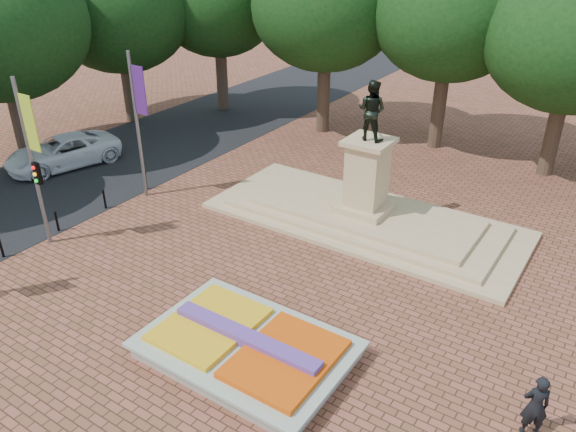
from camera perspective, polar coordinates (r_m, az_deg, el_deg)
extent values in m
plane|color=brown|center=(19.75, -2.98, -9.76)|extent=(90.00, 90.00, 0.00)
cube|color=black|center=(32.39, -19.41, 4.40)|extent=(9.00, 90.00, 0.02)
cube|color=gray|center=(17.91, -4.24, -13.51)|extent=(6.00, 4.00, 0.45)
cube|color=#AEB9A8|center=(17.73, -4.27, -12.84)|extent=(6.30, 4.30, 0.12)
cube|color=orange|center=(16.99, -0.28, -14.31)|extent=(2.60, 3.40, 0.22)
cube|color=yellow|center=(18.39, -7.94, -10.84)|extent=(2.60, 3.40, 0.18)
cube|color=#573694|center=(17.59, -4.30, -12.29)|extent=(5.20, 0.55, 0.38)
cube|color=tan|center=(25.51, 7.70, -0.33)|extent=(14.00, 6.00, 0.20)
cube|color=tan|center=(25.41, 7.73, 0.06)|extent=(12.00, 5.00, 0.20)
cube|color=tan|center=(25.32, 7.76, 0.47)|extent=(10.00, 4.00, 0.20)
cube|color=tan|center=(25.21, 7.80, 0.97)|extent=(2.20, 2.20, 0.30)
cube|color=tan|center=(24.56, 8.03, 4.20)|extent=(1.50, 1.50, 2.80)
cube|color=tan|center=(24.00, 8.26, 7.48)|extent=(1.90, 1.90, 0.20)
imported|color=black|center=(23.57, 8.49, 10.56)|extent=(1.22, 0.95, 2.50)
cylinder|color=#37281E|center=(40.96, -6.29, 13.49)|extent=(0.80, 0.80, 4.00)
ellipsoid|color=black|center=(40.07, -6.65, 20.00)|extent=(8.80, 8.80, 7.48)
cylinder|color=#37281E|center=(36.52, 3.69, 11.83)|extent=(0.80, 0.80, 4.00)
ellipsoid|color=black|center=(35.52, 3.93, 19.12)|extent=(8.80, 8.80, 7.48)
cylinder|color=#37281E|center=(33.73, 14.15, 9.69)|extent=(0.80, 0.80, 4.00)
ellipsoid|color=black|center=(32.65, 15.13, 17.52)|extent=(8.80, 8.80, 7.48)
cylinder|color=#37281E|center=(32.25, 25.84, 6.89)|extent=(0.80, 0.80, 4.00)
cylinder|color=#37281E|center=(35.32, -24.50, 8.69)|extent=(0.80, 0.80, 3.84)
ellipsoid|color=black|center=(34.31, -26.01, 15.74)|extent=(8.40, 8.40, 7.14)
cylinder|color=#37281E|center=(39.88, -14.94, 12.23)|extent=(0.80, 0.80, 3.84)
ellipsoid|color=black|center=(38.99, -15.77, 18.57)|extent=(8.40, 8.40, 7.14)
cylinder|color=slate|center=(24.33, -24.51, 4.71)|extent=(0.16, 0.16, 7.00)
cube|color=#AFC828|center=(23.38, -24.76, 8.54)|extent=(0.70, 0.04, 2.20)
cylinder|color=slate|center=(27.35, -15.03, 8.70)|extent=(0.16, 0.16, 7.00)
cube|color=#4A1A70|center=(26.51, -14.84, 12.22)|extent=(0.70, 0.04, 2.20)
cube|color=black|center=(24.27, -24.11, 3.97)|extent=(0.28, 0.18, 0.90)
cylinder|color=black|center=(25.20, -27.11, -2.89)|extent=(0.10, 0.10, 0.90)
cylinder|color=black|center=(26.31, -22.42, -0.56)|extent=(0.10, 0.10, 0.90)
sphere|color=black|center=(26.10, -22.60, 0.34)|extent=(0.12, 0.12, 0.12)
cylinder|color=black|center=(27.61, -18.13, 1.56)|extent=(0.10, 0.10, 0.90)
sphere|color=black|center=(27.42, -18.28, 2.44)|extent=(0.12, 0.12, 0.12)
cylinder|color=black|center=(29.09, -14.25, 3.47)|extent=(0.10, 0.10, 0.90)
sphere|color=black|center=(28.91, -14.36, 4.32)|extent=(0.12, 0.12, 0.12)
imported|color=white|center=(33.21, -21.92, 6.08)|extent=(4.31, 6.56, 1.68)
imported|color=black|center=(16.52, 23.83, -17.22)|extent=(0.84, 0.73, 1.93)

